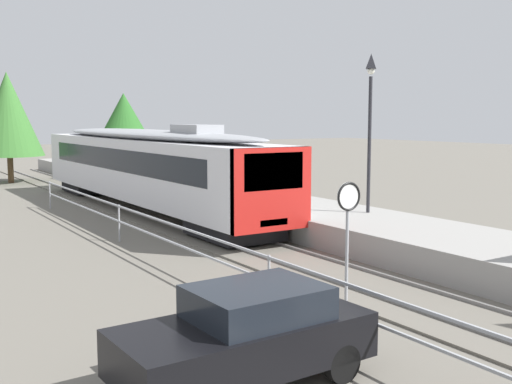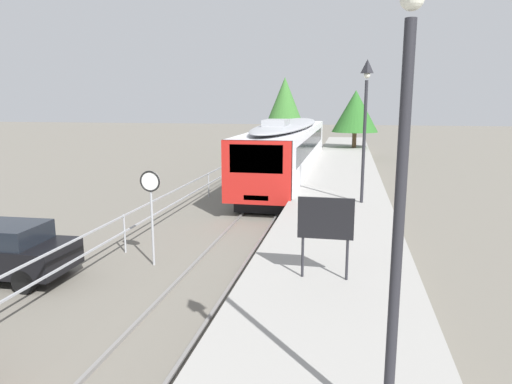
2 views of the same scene
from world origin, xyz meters
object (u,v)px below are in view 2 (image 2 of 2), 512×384
at_px(platform_notice_board, 326,221).
at_px(speed_limit_sign, 151,194).
at_px(platform_lamp_mid_platform, 366,104).
at_px(commuter_train, 289,146).
at_px(platform_lamp_near_end, 406,109).

bearing_deg(platform_notice_board, speed_limit_sign, 154.98).
xyz_separation_m(platform_notice_board, speed_limit_sign, (-5.06, 2.36, -0.06)).
distance_m(platform_lamp_mid_platform, speed_limit_sign, 8.78).
bearing_deg(commuter_train, speed_limit_sign, -97.09).
bearing_deg(commuter_train, platform_lamp_mid_platform, -67.20).
height_order(commuter_train, platform_lamp_near_end, platform_lamp_near_end).
xyz_separation_m(platform_lamp_near_end, platform_lamp_mid_platform, (0.00, 13.00, 0.00)).
distance_m(platform_lamp_near_end, platform_lamp_mid_platform, 13.00).
bearing_deg(speed_limit_sign, platform_notice_board, -25.02).
bearing_deg(platform_lamp_near_end, platform_lamp_mid_platform, 90.00).
bearing_deg(commuter_train, platform_lamp_near_end, -79.79).
xyz_separation_m(platform_lamp_near_end, speed_limit_sign, (-6.04, 7.13, -2.50)).
xyz_separation_m(platform_lamp_mid_platform, speed_limit_sign, (-6.04, -5.86, -2.50)).
xyz_separation_m(commuter_train, platform_lamp_mid_platform, (4.10, -9.75, 2.47)).
relative_size(platform_lamp_near_end, platform_lamp_mid_platform, 1.00).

